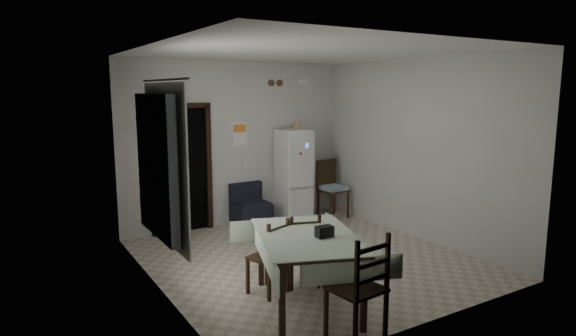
% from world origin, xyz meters
% --- Properties ---
extents(ground, '(4.50, 4.50, 0.00)m').
position_xyz_m(ground, '(0.00, 0.00, 0.00)').
color(ground, '#B9AC97').
rests_on(ground, ground).
extents(ceiling, '(4.20, 4.50, 0.02)m').
position_xyz_m(ceiling, '(0.00, 0.00, 2.90)').
color(ceiling, white).
rests_on(ceiling, ground).
extents(wall_back, '(4.20, 0.02, 2.90)m').
position_xyz_m(wall_back, '(0.00, 2.25, 1.45)').
color(wall_back, beige).
rests_on(wall_back, ground).
extents(wall_front, '(4.20, 0.02, 2.90)m').
position_xyz_m(wall_front, '(0.00, -2.25, 1.45)').
color(wall_front, beige).
rests_on(wall_front, ground).
extents(wall_left, '(0.02, 4.50, 2.90)m').
position_xyz_m(wall_left, '(-2.10, 0.00, 1.45)').
color(wall_left, beige).
rests_on(wall_left, ground).
extents(wall_right, '(0.02, 4.50, 2.90)m').
position_xyz_m(wall_right, '(2.10, 0.00, 1.45)').
color(wall_right, beige).
rests_on(wall_right, ground).
extents(doorway, '(1.06, 0.52, 2.22)m').
position_xyz_m(doorway, '(-1.05, 2.45, 1.06)').
color(doorway, black).
rests_on(doorway, ground).
extents(window_recess, '(0.10, 1.20, 1.60)m').
position_xyz_m(window_recess, '(-2.15, -0.20, 1.55)').
color(window_recess, silver).
rests_on(window_recess, ground).
extents(curtain, '(0.02, 1.45, 1.85)m').
position_xyz_m(curtain, '(-2.04, -0.20, 1.55)').
color(curtain, silver).
rests_on(curtain, ground).
extents(curtain_rod, '(0.02, 1.60, 0.02)m').
position_xyz_m(curtain_rod, '(-2.03, -0.20, 2.50)').
color(curtain_rod, black).
rests_on(curtain_rod, ground).
extents(calendar, '(0.28, 0.02, 0.40)m').
position_xyz_m(calendar, '(0.05, 2.24, 1.62)').
color(calendar, white).
rests_on(calendar, ground).
extents(calendar_image, '(0.24, 0.01, 0.14)m').
position_xyz_m(calendar_image, '(0.05, 2.23, 1.72)').
color(calendar_image, orange).
rests_on(calendar_image, ground).
extents(light_switch, '(0.08, 0.02, 0.12)m').
position_xyz_m(light_switch, '(0.15, 2.24, 1.10)').
color(light_switch, beige).
rests_on(light_switch, ground).
extents(vent_left, '(0.12, 0.03, 0.12)m').
position_xyz_m(vent_left, '(0.70, 2.23, 2.52)').
color(vent_left, brown).
rests_on(vent_left, ground).
extents(vent_right, '(0.12, 0.03, 0.12)m').
position_xyz_m(vent_right, '(0.88, 2.23, 2.52)').
color(vent_right, brown).
rests_on(vent_right, ground).
extents(emergency_light, '(0.25, 0.07, 0.09)m').
position_xyz_m(emergency_light, '(1.35, 2.21, 2.55)').
color(emergency_light, white).
rests_on(emergency_light, ground).
extents(fridge, '(0.56, 0.56, 1.68)m').
position_xyz_m(fridge, '(0.99, 1.93, 0.84)').
color(fridge, white).
rests_on(fridge, ground).
extents(tan_cone, '(0.24, 0.24, 0.18)m').
position_xyz_m(tan_cone, '(1.07, 1.94, 1.77)').
color(tan_cone, tan).
rests_on(tan_cone, fridge).
extents(navy_seat, '(0.62, 0.60, 0.75)m').
position_xyz_m(navy_seat, '(0.11, 1.93, 0.37)').
color(navy_seat, black).
rests_on(navy_seat, ground).
extents(corner_chair, '(0.50, 0.50, 1.08)m').
position_xyz_m(corner_chair, '(1.70, 1.65, 0.54)').
color(corner_chair, black).
rests_on(corner_chair, ground).
extents(dining_table, '(1.51, 1.83, 0.82)m').
position_xyz_m(dining_table, '(-0.84, -1.27, 0.41)').
color(dining_table, '#B4C6AA').
rests_on(dining_table, ground).
extents(black_bag, '(0.19, 0.12, 0.12)m').
position_xyz_m(black_bag, '(-0.72, -1.43, 0.88)').
color(black_bag, black).
rests_on(black_bag, dining_table).
extents(dining_chair_far_left, '(0.50, 0.50, 0.91)m').
position_xyz_m(dining_chair_far_left, '(-1.04, -0.74, 0.46)').
color(dining_chair_far_left, black).
rests_on(dining_chair_far_left, ground).
extents(dining_chair_far_right, '(0.50, 0.50, 0.92)m').
position_xyz_m(dining_chair_far_right, '(-0.55, -0.73, 0.46)').
color(dining_chair_far_right, black).
rests_on(dining_chair_far_right, ground).
extents(dining_chair_near_head, '(0.51, 0.51, 1.09)m').
position_xyz_m(dining_chair_near_head, '(-0.85, -2.14, 0.54)').
color(dining_chair_near_head, black).
rests_on(dining_chair_near_head, ground).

